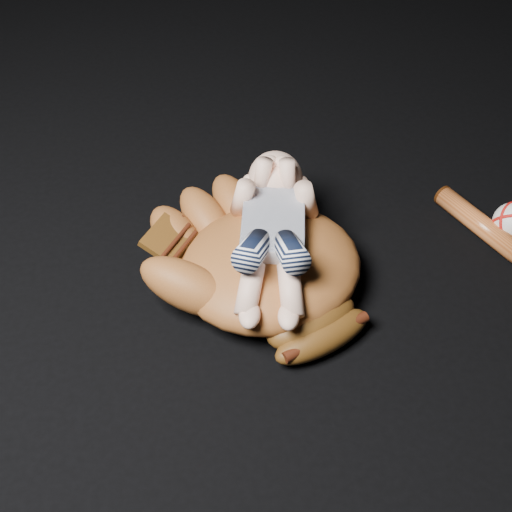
# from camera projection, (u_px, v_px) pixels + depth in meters

# --- Properties ---
(baseball_glove) EXTENTS (0.58, 0.62, 0.15)m
(baseball_glove) POSITION_uv_depth(u_px,v_px,m) (270.00, 260.00, 1.31)
(baseball_glove) COLOR brown
(baseball_glove) RESTS_ON ground
(newborn_baby) EXTENTS (0.28, 0.44, 0.16)m
(newborn_baby) POSITION_uv_depth(u_px,v_px,m) (273.00, 233.00, 1.28)
(newborn_baby) COLOR beige
(newborn_baby) RESTS_ON baseball_glove
(baseball) EXTENTS (0.09, 0.09, 0.08)m
(baseball) POSITION_uv_depth(u_px,v_px,m) (512.00, 222.00, 1.44)
(baseball) COLOR silver
(baseball) RESTS_ON ground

